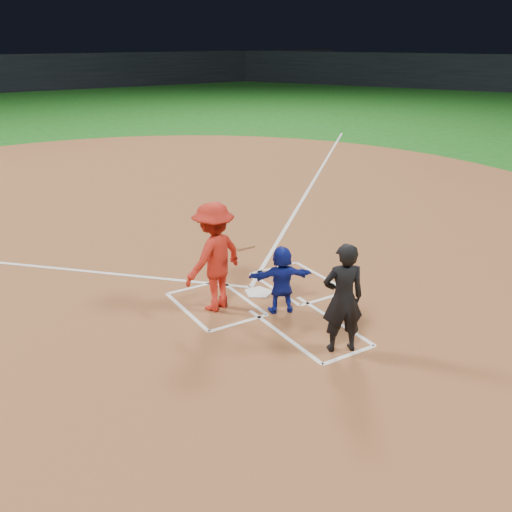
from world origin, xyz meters
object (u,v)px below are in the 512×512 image
catcher (282,279)px  umpire (343,298)px  home_plate (258,292)px  batter_at_plate (214,257)px

catcher → umpire: size_ratio=0.69×
catcher → home_plate: bearing=-71.9°
catcher → batter_at_plate: batter_at_plate is taller
batter_at_plate → catcher: bearing=-38.1°
umpire → catcher: bearing=-66.1°
catcher → batter_at_plate: (-0.98, 0.77, 0.39)m
home_plate → catcher: size_ratio=0.47×
umpire → batter_at_plate: 2.65m
catcher → umpire: bearing=113.2°
home_plate → batter_at_plate: size_ratio=0.29×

